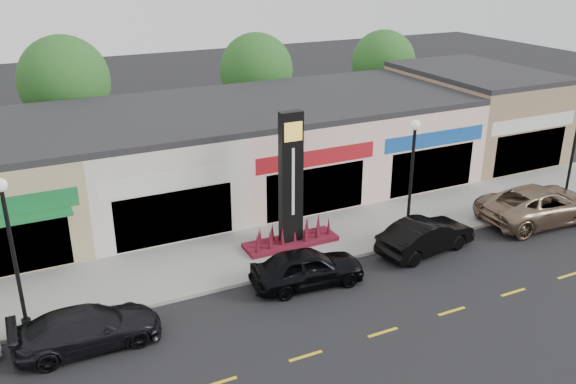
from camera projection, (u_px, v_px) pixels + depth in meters
name	position (u px, v px, depth m)	size (l,w,h in m)	color
ground	(268.00, 310.00, 22.26)	(120.00, 120.00, 0.00)	black
sidewalk	(226.00, 258.00, 25.86)	(52.00, 4.30, 0.15)	gray
curb	(246.00, 282.00, 23.98)	(52.00, 0.20, 0.15)	gray
shop_cream	(146.00, 162.00, 30.33)	(7.00, 10.01, 4.80)	silver
shop_pink_w	(273.00, 144.00, 33.17)	(7.00, 10.01, 4.80)	beige
shop_pink_e	(381.00, 128.00, 36.01)	(7.00, 10.01, 4.80)	beige
shop_tan	(473.00, 111.00, 38.77)	(7.00, 10.01, 5.30)	#81624B
tree_rear_west	(64.00, 81.00, 34.96)	(5.20, 5.20, 7.83)	#382619
tree_rear_mid	(256.00, 70.00, 39.96)	(4.80, 4.80, 7.29)	#382619
tree_rear_east	(383.00, 62.00, 44.12)	(4.60, 4.60, 6.94)	#382619
lamp_west_near	(11.00, 240.00, 19.80)	(0.44, 0.44, 5.47)	black
lamp_east_near	(412.00, 168.00, 26.30)	(0.44, 0.44, 5.47)	black
lamp_east_far	(575.00, 139.00, 30.36)	(0.44, 0.44, 5.47)	black
pylon_sign	(291.00, 200.00, 26.13)	(4.20, 1.30, 6.00)	#510D1E
car_dark_sedan	(88.00, 328.00, 20.00)	(4.76, 1.94, 1.38)	black
car_black_sedan	(307.00, 268.00, 23.68)	(4.46, 1.79, 1.52)	black
car_black_conv	(426.00, 236.00, 26.29)	(4.59, 1.60, 1.51)	black
car_gold_suv	(541.00, 204.00, 29.21)	(6.30, 2.90, 1.75)	#836A53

